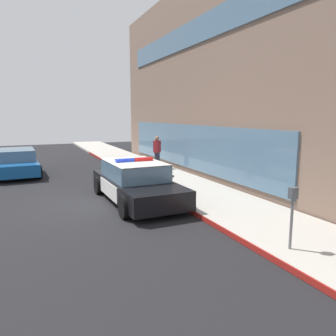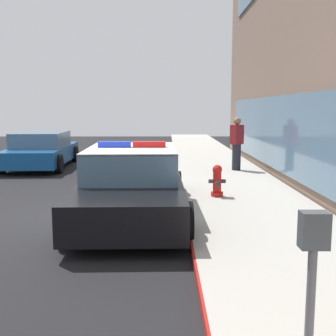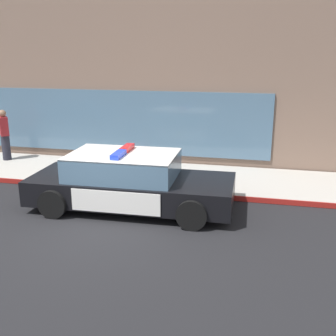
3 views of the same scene
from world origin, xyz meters
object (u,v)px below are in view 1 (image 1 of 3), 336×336
(police_cruiser, at_px, (136,182))
(pedestrian_on_sidewalk, at_px, (157,152))
(fire_hydrant, at_px, (169,177))
(car_far_lane, at_px, (16,162))
(parking_meter, at_px, (292,207))

(police_cruiser, distance_m, pedestrian_on_sidewalk, 6.15)
(fire_hydrant, bearing_deg, police_cruiser, -55.68)
(car_far_lane, distance_m, pedestrian_on_sidewalk, 7.11)
(pedestrian_on_sidewalk, bearing_deg, parking_meter, -48.01)
(parking_meter, bearing_deg, police_cruiser, -163.70)
(car_far_lane, relative_size, parking_meter, 3.54)
(fire_hydrant, distance_m, parking_meter, 6.82)
(pedestrian_on_sidewalk, bearing_deg, car_far_lane, -145.53)
(police_cruiser, distance_m, parking_meter, 5.78)
(pedestrian_on_sidewalk, xyz_separation_m, parking_meter, (10.91, -1.35, 0.07))
(car_far_lane, bearing_deg, pedestrian_on_sidewalk, -107.00)
(police_cruiser, relative_size, fire_hydrant, 6.84)
(parking_meter, bearing_deg, fire_hydrant, 178.13)
(fire_hydrant, bearing_deg, pedestrian_on_sidewalk, 164.69)
(pedestrian_on_sidewalk, height_order, parking_meter, pedestrian_on_sidewalk)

